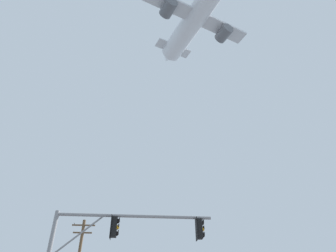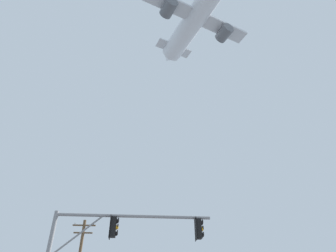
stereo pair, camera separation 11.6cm
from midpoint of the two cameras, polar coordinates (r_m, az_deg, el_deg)
The scene contains 2 objects.
signal_pole_near at distance 14.14m, azimuth -11.44°, elevation -21.79°, with size 7.37×0.51×5.82m.
airplane at distance 55.95m, azimuth 6.08°, elevation 21.49°, with size 20.26×26.24×7.40m.
Camera 1 is at (-0.81, -5.40, 1.79)m, focal length 30.63 mm.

